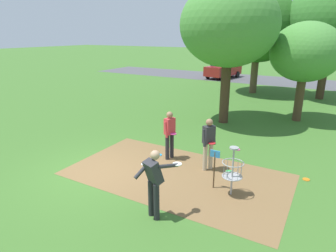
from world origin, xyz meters
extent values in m
plane|color=#3D6B28|center=(0.00, 0.00, 0.00)|extent=(160.00, 160.00, 0.00)
cube|color=brown|center=(2.31, 1.09, 0.00)|extent=(6.74, 3.74, 0.01)
cylinder|color=#9E9EA3|center=(4.16, 0.82, 0.68)|extent=(0.05, 0.05, 1.35)
cylinder|color=#9E9EA3|center=(4.16, 0.82, 1.37)|extent=(0.24, 0.24, 0.04)
torus|color=#9E9EA3|center=(4.16, 0.82, 0.95)|extent=(0.58, 0.58, 0.02)
torus|color=#9E9EA3|center=(4.16, 0.82, 0.55)|extent=(0.55, 0.55, 0.03)
cylinder|color=#9E9EA3|center=(4.16, 0.82, 0.53)|extent=(0.48, 0.48, 0.02)
cylinder|color=gray|center=(4.40, 0.82, 0.75)|extent=(0.01, 0.01, 0.40)
cylinder|color=gray|center=(4.36, 0.96, 0.75)|extent=(0.01, 0.01, 0.40)
cylinder|color=gray|center=(4.24, 1.04, 0.75)|extent=(0.01, 0.01, 0.40)
cylinder|color=gray|center=(4.09, 1.04, 0.75)|extent=(0.01, 0.01, 0.40)
cylinder|color=gray|center=(3.97, 0.96, 0.75)|extent=(0.01, 0.01, 0.40)
cylinder|color=gray|center=(3.93, 0.82, 0.75)|extent=(0.01, 0.01, 0.40)
cylinder|color=gray|center=(3.97, 0.68, 0.75)|extent=(0.01, 0.01, 0.40)
cylinder|color=gray|center=(4.09, 0.59, 0.75)|extent=(0.01, 0.01, 0.40)
cylinder|color=gray|center=(4.24, 0.59, 0.75)|extent=(0.01, 0.01, 0.40)
cylinder|color=gray|center=(4.36, 0.68, 0.75)|extent=(0.01, 0.01, 0.40)
cylinder|color=#4C3823|center=(3.61, 0.92, 0.55)|extent=(0.04, 0.04, 1.10)
cube|color=#3384C6|center=(3.61, 0.92, 1.05)|extent=(0.28, 0.03, 0.20)
cylinder|color=#232328|center=(1.55, 2.18, 0.46)|extent=(0.14, 0.14, 0.92)
cylinder|color=#232328|center=(1.49, 1.96, 0.46)|extent=(0.14, 0.14, 0.92)
cube|color=#D1383D|center=(1.52, 2.07, 1.20)|extent=(0.31, 0.41, 0.56)
sphere|color=#9E7051|center=(1.52, 2.07, 1.60)|extent=(0.22, 0.22, 0.22)
cylinder|color=#D1383D|center=(1.59, 2.25, 1.12)|extent=(0.18, 0.13, 0.55)
cylinder|color=#D1383D|center=(1.49, 1.88, 1.12)|extent=(0.18, 0.13, 0.55)
cylinder|color=#E53D99|center=(1.69, 2.02, 0.97)|extent=(0.22, 0.22, 0.02)
cylinder|color=tan|center=(3.07, 2.03, 0.46)|extent=(0.14, 0.14, 0.92)
cylinder|color=tan|center=(2.95, 1.84, 0.46)|extent=(0.14, 0.14, 0.92)
cube|color=#2D2D33|center=(3.01, 1.94, 1.20)|extent=(0.38, 0.42, 0.56)
sphere|color=#9E7051|center=(3.01, 1.94, 1.60)|extent=(0.22, 0.22, 0.22)
cylinder|color=#2D2D33|center=(3.13, 2.09, 1.12)|extent=(0.19, 0.16, 0.55)
cylinder|color=#2D2D33|center=(2.93, 1.76, 1.12)|extent=(0.19, 0.16, 0.55)
cylinder|color=red|center=(3.16, 1.84, 0.97)|extent=(0.22, 0.22, 0.02)
cylinder|color=#232328|center=(2.78, -1.06, 0.46)|extent=(0.14, 0.14, 0.92)
cylinder|color=#232328|center=(2.99, -1.14, 0.46)|extent=(0.14, 0.14, 0.92)
cube|color=#2D2D33|center=(2.89, -1.10, 1.20)|extent=(0.47, 0.49, 0.60)
sphere|color=tan|center=(2.91, -1.04, 1.60)|extent=(0.22, 0.22, 0.22)
cylinder|color=#2D2D33|center=(3.15, -0.88, 1.32)|extent=(0.30, 0.58, 0.21)
cylinder|color=white|center=(3.25, -0.62, 1.29)|extent=(0.22, 0.22, 0.02)
cylinder|color=#2D2D33|center=(2.67, -1.21, 1.25)|extent=(0.26, 0.48, 0.37)
cylinder|color=#E53D99|center=(3.36, 4.05, 0.01)|extent=(0.21, 0.21, 0.02)
cylinder|color=#1E93DB|center=(1.04, 2.12, 0.01)|extent=(0.22, 0.22, 0.02)
cylinder|color=orange|center=(5.88, 2.76, 0.01)|extent=(0.20, 0.20, 0.02)
cylinder|color=white|center=(1.03, 1.20, 0.01)|extent=(0.21, 0.21, 0.02)
cylinder|color=green|center=(3.69, 2.10, 0.01)|extent=(0.22, 0.22, 0.02)
cylinder|color=#422D1E|center=(5.46, 15.68, 1.46)|extent=(0.50, 0.50, 2.92)
ellipsoid|color=#38752D|center=(5.46, 15.68, 5.02)|extent=(5.59, 5.59, 4.75)
cylinder|color=#422D1E|center=(1.66, 7.24, 1.46)|extent=(0.46, 0.46, 2.91)
ellipsoid|color=#4C8E3D|center=(1.66, 7.24, 4.59)|extent=(4.47, 4.47, 3.80)
cylinder|color=#4C3823|center=(4.79, 9.38, 1.07)|extent=(0.41, 0.41, 2.14)
ellipsoid|color=#4C8E3D|center=(4.79, 9.38, 3.37)|extent=(3.30, 3.30, 2.81)
cylinder|color=brown|center=(1.00, 15.54, 1.25)|extent=(0.50, 0.50, 2.51)
ellipsoid|color=#285B1E|center=(1.00, 15.54, 4.60)|extent=(5.59, 5.59, 4.75)
cube|color=#4C4C51|center=(0.00, 22.32, 0.00)|extent=(36.00, 6.00, 0.01)
cube|color=maroon|center=(-3.49, 21.59, 0.75)|extent=(2.63, 4.48, 0.90)
cube|color=#2D333D|center=(-3.49, 21.59, 1.52)|extent=(2.00, 2.46, 0.64)
cylinder|color=black|center=(-4.10, 23.05, 0.30)|extent=(0.30, 0.62, 0.60)
cylinder|color=black|center=(-2.34, 22.68, 0.30)|extent=(0.30, 0.62, 0.60)
cylinder|color=black|center=(-4.63, 20.50, 0.30)|extent=(0.30, 0.62, 0.60)
cylinder|color=black|center=(-2.87, 20.13, 0.30)|extent=(0.30, 0.62, 0.60)
camera|label=1|loc=(6.15, -6.11, 4.21)|focal=30.94mm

